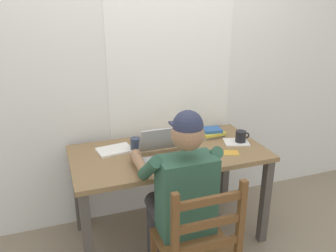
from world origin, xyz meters
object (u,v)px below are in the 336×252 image
(coffee_mug_spare, at_px, (136,144))
(seated_person, at_px, (180,190))
(wooden_chair, at_px, (197,247))
(landscape_photo_print, at_px, (230,153))
(laptop, at_px, (167,153))
(coffee_mug_white, at_px, (176,138))
(desk, at_px, (169,163))
(coffee_mug_dark, at_px, (241,137))
(computer_mouse, at_px, (203,156))
(book_stack_main, at_px, (212,133))

(coffee_mug_spare, bearing_deg, seated_person, -74.80)
(wooden_chair, distance_m, landscape_photo_print, 0.79)
(laptop, xyz_separation_m, coffee_mug_white, (0.16, 0.24, -0.01))
(desk, relative_size, coffee_mug_dark, 12.05)
(wooden_chair, bearing_deg, computer_mouse, 62.55)
(coffee_mug_white, xyz_separation_m, coffee_mug_spare, (-0.32, -0.03, 0.01))
(computer_mouse, bearing_deg, seated_person, -138.17)
(coffee_mug_dark, relative_size, book_stack_main, 0.60)
(laptop, relative_size, coffee_mug_dark, 2.82)
(book_stack_main, xyz_separation_m, landscape_photo_print, (-0.02, -0.34, -0.03))
(seated_person, distance_m, coffee_mug_dark, 0.79)
(laptop, height_order, coffee_mug_dark, laptop)
(laptop, distance_m, coffee_mug_white, 0.29)
(desk, relative_size, wooden_chair, 1.54)
(book_stack_main, bearing_deg, landscape_photo_print, -93.23)
(coffee_mug_white, height_order, coffee_mug_dark, coffee_mug_dark)
(laptop, bearing_deg, wooden_chair, -92.05)
(wooden_chair, height_order, coffee_mug_white, wooden_chair)
(coffee_mug_white, relative_size, coffee_mug_spare, 1.04)
(landscape_photo_print, bearing_deg, desk, 177.41)
(coffee_mug_spare, height_order, book_stack_main, coffee_mug_spare)
(desk, distance_m, wooden_chair, 0.75)
(laptop, distance_m, computer_mouse, 0.26)
(computer_mouse, bearing_deg, desk, 133.82)
(seated_person, xyz_separation_m, computer_mouse, (0.27, 0.24, 0.08))
(coffee_mug_spare, distance_m, book_stack_main, 0.66)
(desk, xyz_separation_m, coffee_mug_spare, (-0.23, 0.09, 0.15))
(seated_person, xyz_separation_m, coffee_mug_white, (0.18, 0.56, 0.11))
(seated_person, height_order, coffee_mug_spare, seated_person)
(wooden_chair, relative_size, coffee_mug_white, 7.74)
(coffee_mug_white, height_order, coffee_mug_spare, coffee_mug_spare)
(coffee_mug_white, bearing_deg, landscape_photo_print, -43.10)
(wooden_chair, bearing_deg, seated_person, 90.00)
(coffee_mug_dark, relative_size, coffee_mug_spare, 1.03)
(laptop, bearing_deg, seated_person, -93.85)
(coffee_mug_dark, distance_m, landscape_photo_print, 0.23)
(seated_person, distance_m, computer_mouse, 0.37)
(coffee_mug_white, bearing_deg, seated_person, -107.81)
(wooden_chair, distance_m, computer_mouse, 0.66)
(landscape_photo_print, bearing_deg, book_stack_main, 107.44)
(book_stack_main, bearing_deg, computer_mouse, -124.01)
(desk, distance_m, computer_mouse, 0.30)
(coffee_mug_white, xyz_separation_m, book_stack_main, (0.34, 0.04, -0.01))
(seated_person, height_order, laptop, seated_person)
(computer_mouse, bearing_deg, coffee_mug_dark, 22.05)
(desk, relative_size, computer_mouse, 14.33)
(wooden_chair, distance_m, book_stack_main, 1.07)
(coffee_mug_spare, xyz_separation_m, landscape_photo_print, (0.64, -0.27, -0.05))
(computer_mouse, relative_size, book_stack_main, 0.51)
(coffee_mug_spare, relative_size, book_stack_main, 0.58)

